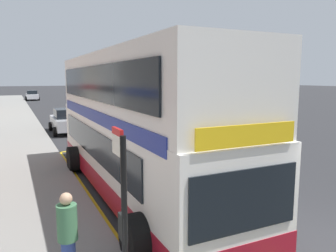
% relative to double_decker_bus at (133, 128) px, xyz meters
% --- Properties ---
extents(ground_plane, '(260.00, 260.00, 0.00)m').
position_rel_double_decker_bus_xyz_m(ground_plane, '(2.46, 26.64, -2.07)').
color(ground_plane, '#28282B').
extents(pavement_near, '(6.00, 76.00, 0.14)m').
position_rel_double_decker_bus_xyz_m(pavement_near, '(-4.54, 26.64, -2.00)').
color(pavement_near, gray).
rests_on(pavement_near, ground).
extents(double_decker_bus, '(3.23, 11.21, 4.40)m').
position_rel_double_decker_bus_xyz_m(double_decker_bus, '(0.00, 0.00, 0.00)').
color(double_decker_bus, white).
rests_on(double_decker_bus, ground).
extents(bus_bay_markings, '(2.90, 14.16, 0.01)m').
position_rel_double_decker_bus_xyz_m(bus_bay_markings, '(-0.09, -0.16, -2.06)').
color(bus_bay_markings, gold).
rests_on(bus_bay_markings, ground).
extents(bus_stop_sign, '(0.09, 0.51, 2.78)m').
position_rel_double_decker_bus_xyz_m(bus_stop_sign, '(-2.07, -5.36, -0.30)').
color(bus_stop_sign, black).
rests_on(bus_stop_sign, pavement_near).
extents(parked_car_teal_behind, '(2.09, 4.20, 1.62)m').
position_rel_double_decker_bus_xyz_m(parked_car_teal_behind, '(5.37, 21.92, -1.27)').
color(parked_car_teal_behind, '#196066').
rests_on(parked_car_teal_behind, ground).
extents(parked_car_grey_distant, '(2.09, 4.20, 1.62)m').
position_rel_double_decker_bus_xyz_m(parked_car_grey_distant, '(5.20, 28.99, -1.27)').
color(parked_car_grey_distant, slate).
rests_on(parked_car_grey_distant, ground).
extents(parked_car_white_across, '(2.09, 4.20, 1.62)m').
position_rel_double_decker_bus_xyz_m(parked_car_white_across, '(-0.36, 49.06, -1.27)').
color(parked_car_white_across, silver).
rests_on(parked_car_white_across, ground).
extents(parked_car_silver_ahead, '(2.09, 4.20, 1.62)m').
position_rel_double_decker_bus_xyz_m(parked_car_silver_ahead, '(-0.18, 12.90, -1.27)').
color(parked_car_silver_ahead, '#B2B5BA').
rests_on(parked_car_silver_ahead, ground).
extents(pedestrian_waiting_near_sign, '(0.34, 0.34, 1.62)m').
position_rel_double_decker_bus_xyz_m(pedestrian_waiting_near_sign, '(-2.73, -4.34, -1.05)').
color(pedestrian_waiting_near_sign, '#33478C').
rests_on(pedestrian_waiting_near_sign, pavement_near).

